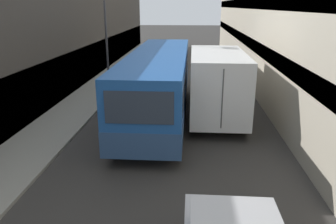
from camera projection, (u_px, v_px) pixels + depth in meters
The scene contains 7 objects.
ground_plane at pixel (174, 118), 15.14m from camera, with size 150.00×150.00×0.00m, color #33302D.
sidewalk_left at pixel (69, 115), 15.46m from camera, with size 2.35×60.00×0.11m.
building_left_shopfront at pixel (14, 56), 14.77m from camera, with size 2.40×60.00×6.14m.
bus at pixel (159, 81), 15.42m from camera, with size 2.56×11.97×2.93m.
box_truck at pixel (216, 80), 15.36m from camera, with size 2.33×7.61×3.03m.
panel_van at pixel (164, 53), 28.18m from camera, with size 1.91×4.79×1.98m.
street_lamp at pixel (105, 6), 17.85m from camera, with size 0.36×0.80×7.01m.
Camera 1 is at (0.77, 0.72, 4.97)m, focal length 35.00 mm.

